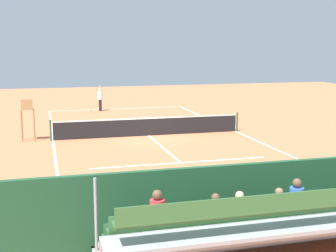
{
  "coord_description": "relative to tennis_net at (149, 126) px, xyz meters",
  "views": [
    {
      "loc": [
        5.36,
        24.06,
        4.83
      ],
      "look_at": [
        0.0,
        4.0,
        1.2
      ],
      "focal_mm": 50.0,
      "sensor_mm": 36.0,
      "label": 1
    }
  ],
  "objects": [
    {
      "name": "bleacher_stand",
      "position": [
        0.08,
        15.31,
        0.41
      ],
      "size": [
        9.06,
        2.4,
        2.35
      ],
      "color": "#9EA0A5",
      "rests_on": "ground"
    },
    {
      "name": "ground_plane",
      "position": [
        0.0,
        0.0,
        -0.5
      ],
      "size": [
        60.0,
        60.0,
        0.0
      ],
      "primitive_type": "plane",
      "color": "#CC7047"
    },
    {
      "name": "tennis_player",
      "position": [
        1.37,
        -10.17,
        0.51
      ],
      "size": [
        0.43,
        0.55,
        1.93
      ],
      "color": "black",
      "rests_on": "ground"
    },
    {
      "name": "tennis_net",
      "position": [
        0.0,
        0.0,
        0.0
      ],
      "size": [
        10.3,
        0.1,
        1.07
      ],
      "color": "black",
      "rests_on": "ground"
    },
    {
      "name": "tennis_ball_near",
      "position": [
        3.57,
        -8.52,
        -0.47
      ],
      "size": [
        0.07,
        0.07,
        0.07
      ],
      "primitive_type": "sphere",
      "color": "#CCDB33",
      "rests_on": "ground"
    },
    {
      "name": "backdrop_wall",
      "position": [
        0.0,
        14.0,
        0.5
      ],
      "size": [
        18.0,
        0.16,
        2.0
      ],
      "primitive_type": "cube",
      "color": "#1E4C2D",
      "rests_on": "ground"
    },
    {
      "name": "umpire_chair",
      "position": [
        6.2,
        -0.23,
        0.81
      ],
      "size": [
        0.67,
        0.67,
        2.14
      ],
      "color": "#A88456",
      "rests_on": "ground"
    },
    {
      "name": "tennis_racket",
      "position": [
        2.12,
        -10.77,
        -0.49
      ],
      "size": [
        0.38,
        0.59,
        0.03
      ],
      "color": "black",
      "rests_on": "ground"
    },
    {
      "name": "court_line_markings",
      "position": [
        0.0,
        -0.04,
        -0.5
      ],
      "size": [
        10.1,
        22.2,
        0.01
      ],
      "color": "white",
      "rests_on": "ground"
    },
    {
      "name": "equipment_bag",
      "position": [
        -1.46,
        13.4,
        -0.32
      ],
      "size": [
        0.9,
        0.36,
        0.36
      ],
      "primitive_type": "cube",
      "color": "#334C8C",
      "rests_on": "ground"
    }
  ]
}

